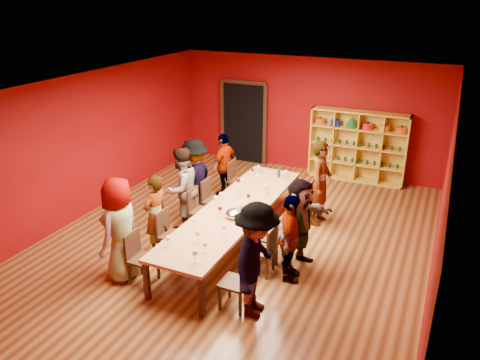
% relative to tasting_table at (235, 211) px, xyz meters
% --- Properties ---
extents(room_shell, '(7.10, 9.10, 3.04)m').
position_rel_tasting_table_xyz_m(room_shell, '(0.00, 0.00, 0.80)').
color(room_shell, '#553016').
rests_on(room_shell, ground).
extents(tasting_table, '(1.10, 4.50, 0.75)m').
position_rel_tasting_table_xyz_m(tasting_table, '(0.00, 0.00, 0.00)').
color(tasting_table, '#A56D45').
rests_on(tasting_table, ground).
extents(doorway, '(1.40, 0.17, 2.30)m').
position_rel_tasting_table_xyz_m(doorway, '(-1.80, 4.43, 0.42)').
color(doorway, black).
rests_on(doorway, ground).
extents(shelving_unit, '(2.40, 0.40, 1.80)m').
position_rel_tasting_table_xyz_m(shelving_unit, '(1.40, 4.32, 0.28)').
color(shelving_unit, gold).
rests_on(shelving_unit, ground).
extents(chair_person_left_0, '(0.42, 0.42, 0.89)m').
position_rel_tasting_table_xyz_m(chair_person_left_0, '(-0.91, -1.78, -0.20)').
color(chair_person_left_0, black).
rests_on(chair_person_left_0, ground).
extents(person_left_0, '(0.54, 0.91, 1.80)m').
position_rel_tasting_table_xyz_m(person_left_0, '(-1.24, -1.78, 0.20)').
color(person_left_0, '#4B4B50').
rests_on(person_left_0, ground).
extents(chair_person_left_1, '(0.42, 0.42, 0.89)m').
position_rel_tasting_table_xyz_m(chair_person_left_1, '(-0.91, -0.89, -0.20)').
color(chair_person_left_1, black).
rests_on(chair_person_left_1, ground).
extents(person_left_1, '(0.50, 0.62, 1.54)m').
position_rel_tasting_table_xyz_m(person_left_1, '(-1.16, -0.89, 0.07)').
color(person_left_1, pink).
rests_on(person_left_1, ground).
extents(chair_person_left_2, '(0.42, 0.42, 0.89)m').
position_rel_tasting_table_xyz_m(chair_person_left_2, '(-0.91, 0.20, -0.20)').
color(chair_person_left_2, black).
rests_on(chair_person_left_2, ground).
extents(person_left_2, '(0.65, 0.92, 1.70)m').
position_rel_tasting_table_xyz_m(person_left_2, '(-1.28, 0.20, 0.15)').
color(person_left_2, '#5787B3').
rests_on(person_left_2, ground).
extents(chair_person_left_3, '(0.42, 0.42, 0.89)m').
position_rel_tasting_table_xyz_m(chair_person_left_3, '(-0.91, 0.75, -0.20)').
color(chair_person_left_3, black).
rests_on(chair_person_left_3, ground).
extents(person_left_3, '(0.49, 1.12, 1.71)m').
position_rel_tasting_table_xyz_m(person_left_3, '(-1.28, 0.75, 0.16)').
color(person_left_3, '#5E86C3').
rests_on(person_left_3, ground).
extents(chair_person_left_4, '(0.42, 0.42, 0.89)m').
position_rel_tasting_table_xyz_m(chair_person_left_4, '(-0.91, 2.00, -0.20)').
color(chair_person_left_4, black).
rests_on(chair_person_left_4, ground).
extents(person_left_4, '(0.52, 0.94, 1.52)m').
position_rel_tasting_table_xyz_m(person_left_4, '(-1.21, 2.00, 0.06)').
color(person_left_4, '#C68589').
rests_on(person_left_4, ground).
extents(chair_person_right_0, '(0.42, 0.42, 0.89)m').
position_rel_tasting_table_xyz_m(chair_person_right_0, '(0.91, -1.75, -0.20)').
color(chair_person_right_0, black).
rests_on(chair_person_right_0, ground).
extents(person_right_0, '(0.58, 1.21, 1.81)m').
position_rel_tasting_table_xyz_m(person_right_0, '(1.18, -1.75, 0.21)').
color(person_right_0, '#4F4F54').
rests_on(person_right_0, ground).
extents(chair_person_right_1, '(0.42, 0.42, 0.89)m').
position_rel_tasting_table_xyz_m(chair_person_right_1, '(0.91, -0.70, -0.20)').
color(chair_person_right_1, black).
rests_on(chair_person_right_1, ground).
extents(person_right_1, '(0.59, 0.97, 1.54)m').
position_rel_tasting_table_xyz_m(person_right_1, '(1.33, -0.70, 0.07)').
color(person_right_1, '#D08C9B').
rests_on(person_right_1, ground).
extents(chair_person_right_2, '(0.42, 0.42, 0.89)m').
position_rel_tasting_table_xyz_m(chair_person_right_2, '(0.91, -0.22, -0.20)').
color(chair_person_right_2, black).
rests_on(chair_person_right_2, ground).
extents(person_right_2, '(0.83, 1.58, 1.64)m').
position_rel_tasting_table_xyz_m(person_right_2, '(1.34, -0.22, 0.12)').
color(person_right_2, '#4F4E53').
rests_on(person_right_2, ground).
extents(chair_person_right_4, '(0.42, 0.42, 0.89)m').
position_rel_tasting_table_xyz_m(chair_person_right_4, '(0.91, 1.56, -0.20)').
color(chair_person_right_4, black).
rests_on(chair_person_right_4, ground).
extents(person_right_4, '(0.48, 0.65, 1.78)m').
position_rel_tasting_table_xyz_m(person_right_4, '(1.20, 1.56, 0.19)').
color(person_right_4, '#4E4E53').
rests_on(person_right_4, ground).
extents(wine_glass_0, '(0.09, 0.09, 0.22)m').
position_rel_tasting_table_xyz_m(wine_glass_0, '(0.27, -1.95, 0.21)').
color(wine_glass_0, silver).
rests_on(wine_glass_0, tasting_table).
extents(wine_glass_1, '(0.08, 0.08, 0.20)m').
position_rel_tasting_table_xyz_m(wine_glass_1, '(-0.35, -1.73, 0.20)').
color(wine_glass_1, silver).
rests_on(wine_glass_1, tasting_table).
extents(wine_glass_2, '(0.09, 0.09, 0.22)m').
position_rel_tasting_table_xyz_m(wine_glass_2, '(-0.35, 0.92, 0.21)').
color(wine_glass_2, silver).
rests_on(wine_glass_2, tasting_table).
extents(wine_glass_3, '(0.08, 0.08, 0.21)m').
position_rel_tasting_table_xyz_m(wine_glass_3, '(0.28, 0.84, 0.20)').
color(wine_glass_3, silver).
rests_on(wine_glass_3, tasting_table).
extents(wine_glass_4, '(0.08, 0.08, 0.20)m').
position_rel_tasting_table_xyz_m(wine_glass_4, '(0.14, 0.33, 0.19)').
color(wine_glass_4, silver).
rests_on(wine_glass_4, tasting_table).
extents(wine_glass_5, '(0.08, 0.08, 0.20)m').
position_rel_tasting_table_xyz_m(wine_glass_5, '(-0.36, 0.15, 0.20)').
color(wine_glass_5, silver).
rests_on(wine_glass_5, tasting_table).
extents(wine_glass_6, '(0.08, 0.08, 0.20)m').
position_rel_tasting_table_xyz_m(wine_glass_6, '(-0.10, -0.40, 0.20)').
color(wine_glass_6, silver).
rests_on(wine_glass_6, tasting_table).
extents(wine_glass_7, '(0.08, 0.08, 0.21)m').
position_rel_tasting_table_xyz_m(wine_glass_7, '(-0.38, -0.04, 0.20)').
color(wine_glass_7, silver).
rests_on(wine_glass_7, tasting_table).
extents(wine_glass_8, '(0.08, 0.08, 0.19)m').
position_rel_tasting_table_xyz_m(wine_glass_8, '(-0.12, 1.39, 0.19)').
color(wine_glass_8, silver).
rests_on(wine_glass_8, tasting_table).
extents(wine_glass_9, '(0.08, 0.08, 0.19)m').
position_rel_tasting_table_xyz_m(wine_glass_9, '(0.28, -1.02, 0.19)').
color(wine_glass_9, silver).
rests_on(wine_glass_9, tasting_table).
extents(wine_glass_10, '(0.08, 0.08, 0.19)m').
position_rel_tasting_table_xyz_m(wine_glass_10, '(0.36, 1.84, 0.19)').
color(wine_glass_10, silver).
rests_on(wine_glass_10, tasting_table).
extents(wine_glass_11, '(0.07, 0.07, 0.18)m').
position_rel_tasting_table_xyz_m(wine_glass_11, '(-0.36, 1.68, 0.18)').
color(wine_glass_11, silver).
rests_on(wine_glass_11, tasting_table).
extents(wine_glass_12, '(0.09, 0.09, 0.22)m').
position_rel_tasting_table_xyz_m(wine_glass_12, '(0.27, 0.92, 0.21)').
color(wine_glass_12, silver).
rests_on(wine_glass_12, tasting_table).
extents(wine_glass_13, '(0.08, 0.08, 0.20)m').
position_rel_tasting_table_xyz_m(wine_glass_13, '(-0.01, -1.38, 0.19)').
color(wine_glass_13, silver).
rests_on(wine_glass_13, tasting_table).
extents(wine_glass_14, '(0.07, 0.07, 0.18)m').
position_rel_tasting_table_xyz_m(wine_glass_14, '(0.34, 1.72, 0.18)').
color(wine_glass_14, silver).
rests_on(wine_glass_14, tasting_table).
extents(wine_glass_15, '(0.08, 0.08, 0.19)m').
position_rel_tasting_table_xyz_m(wine_glass_15, '(0.26, -1.63, 0.19)').
color(wine_glass_15, silver).
rests_on(wine_glass_15, tasting_table).
extents(wine_glass_16, '(0.08, 0.08, 0.20)m').
position_rel_tasting_table_xyz_m(wine_glass_16, '(-0.29, 1.84, 0.19)').
color(wine_glass_16, silver).
rests_on(wine_glass_16, tasting_table).
extents(wine_glass_17, '(0.07, 0.07, 0.18)m').
position_rel_tasting_table_xyz_m(wine_glass_17, '(-0.30, -0.98, 0.18)').
color(wine_glass_17, silver).
rests_on(wine_glass_17, tasting_table).
extents(spittoon_bowl, '(0.32, 0.32, 0.17)m').
position_rel_tasting_table_xyz_m(spittoon_bowl, '(0.15, -0.35, 0.13)').
color(spittoon_bowl, silver).
rests_on(spittoon_bowl, tasting_table).
extents(carafe_a, '(0.12, 0.12, 0.24)m').
position_rel_tasting_table_xyz_m(carafe_a, '(-0.14, 0.51, 0.16)').
color(carafe_a, silver).
rests_on(carafe_a, tasting_table).
extents(carafe_b, '(0.14, 0.14, 0.29)m').
position_rel_tasting_table_xyz_m(carafe_b, '(0.25, -0.30, 0.18)').
color(carafe_b, silver).
rests_on(carafe_b, tasting_table).
extents(wine_bottle, '(0.08, 0.08, 0.28)m').
position_rel_tasting_table_xyz_m(wine_bottle, '(0.20, 1.83, 0.16)').
color(wine_bottle, '#143918').
rests_on(wine_bottle, tasting_table).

